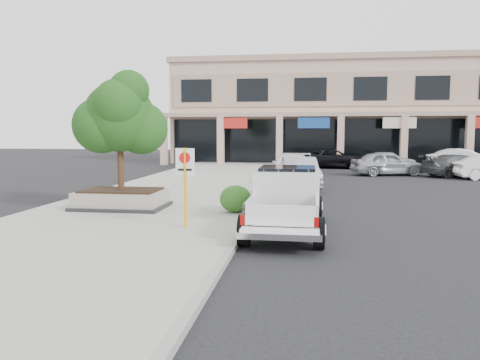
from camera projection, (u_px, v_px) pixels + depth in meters
The scene contains 18 objects.
ground at pixel (296, 242), 12.33m from camera, with size 120.00×120.00×0.00m, color black.
sidewalk at pixel (164, 201), 19.00m from camera, with size 8.00×52.00×0.15m, color gray.
curb at pixel (260, 204), 18.45m from camera, with size 0.20×52.00×0.15m, color gray.
strip_mall at pixel (390, 112), 44.13m from camera, with size 40.55×12.43×9.50m.
planter at pixel (122, 199), 16.95m from camera, with size 3.20×2.20×0.68m.
planter_tree at pixel (125, 117), 16.78m from camera, with size 2.90×2.55×4.00m.
no_parking_sign at pixel (185, 176), 13.37m from camera, with size 0.55×0.09×2.30m.
hedge at pixel (236, 199), 15.98m from camera, with size 1.10×0.99×0.94m, color #184C15.
pickup_truck at pixel (286, 201), 13.58m from camera, with size 2.15×5.81×1.83m, color white, non-canonical shape.
curb_car_a at pixel (287, 184), 19.86m from camera, with size 1.58×3.92×1.33m, color #2B2E30.
curb_car_b at pixel (300, 173), 24.16m from camera, with size 1.67×4.79×1.58m, color #A8AAB0.
curb_car_c at pixel (291, 166), 28.82m from camera, with size 2.13×5.24×1.52m, color white.
curb_car_d at pixel (295, 161), 34.65m from camera, with size 2.30×4.98×1.38m, color black.
lot_car_a at pixel (387, 163), 30.91m from camera, with size 1.87×4.65×1.59m, color #A0A3A7.
lot_car_c at pixel (461, 166), 29.94m from camera, with size 2.00×4.93×1.43m, color #323538.
lot_car_d at pixel (334, 158), 37.03m from camera, with size 2.52×5.47×1.52m, color black.
lot_car_e at pixel (389, 160), 36.21m from camera, with size 1.65×4.11×1.40m, color #ABAEB4.
lot_car_f at pixel (464, 160), 33.71m from camera, with size 1.74×4.99×1.65m, color silver.
Camera 1 is at (0.22, -12.18, 2.93)m, focal length 35.00 mm.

